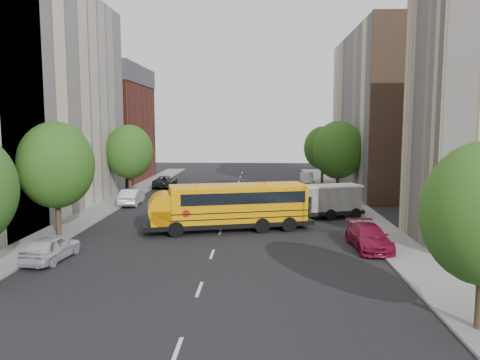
# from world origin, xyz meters

# --- Properties ---
(ground) EXTENTS (120.00, 120.00, 0.00)m
(ground) POSITION_xyz_m (0.00, 0.00, 0.00)
(ground) COLOR black
(ground) RESTS_ON ground
(sidewalk_left) EXTENTS (3.00, 80.00, 0.12)m
(sidewalk_left) POSITION_xyz_m (-11.50, 5.00, 0.06)
(sidewalk_left) COLOR slate
(sidewalk_left) RESTS_ON ground
(sidewalk_right) EXTENTS (3.00, 80.00, 0.12)m
(sidewalk_right) POSITION_xyz_m (11.50, 5.00, 0.06)
(sidewalk_right) COLOR slate
(sidewalk_right) RESTS_ON ground
(lane_markings) EXTENTS (0.15, 64.00, 0.01)m
(lane_markings) POSITION_xyz_m (0.00, 10.00, 0.01)
(lane_markings) COLOR silver
(lane_markings) RESTS_ON ground
(building_left_cream) EXTENTS (10.00, 26.00, 20.00)m
(building_left_cream) POSITION_xyz_m (-18.00, 6.00, 10.00)
(building_left_cream) COLOR beige
(building_left_cream) RESTS_ON ground
(building_left_redbrick) EXTENTS (10.00, 15.00, 13.00)m
(building_left_redbrick) POSITION_xyz_m (-18.00, 28.00, 6.50)
(building_left_redbrick) COLOR maroon
(building_left_redbrick) RESTS_ON ground
(building_right_far) EXTENTS (10.00, 22.00, 18.00)m
(building_right_far) POSITION_xyz_m (18.00, 20.00, 9.00)
(building_right_far) COLOR beige
(building_right_far) RESTS_ON ground
(building_right_sidewall) EXTENTS (10.10, 0.30, 18.00)m
(building_right_sidewall) POSITION_xyz_m (18.00, 9.00, 9.00)
(building_right_sidewall) COLOR brown
(building_right_sidewall) RESTS_ON ground
(street_tree_1) EXTENTS (5.12, 5.12, 7.90)m
(street_tree_1) POSITION_xyz_m (-11.00, -4.00, 4.95)
(street_tree_1) COLOR #38281C
(street_tree_1) RESTS_ON ground
(street_tree_2) EXTENTS (4.99, 4.99, 7.71)m
(street_tree_2) POSITION_xyz_m (-11.00, 14.00, 4.83)
(street_tree_2) COLOR #38281C
(street_tree_2) RESTS_ON ground
(street_tree_4) EXTENTS (5.25, 5.25, 8.10)m
(street_tree_4) POSITION_xyz_m (11.00, 14.00, 5.08)
(street_tree_4) COLOR #38281C
(street_tree_4) RESTS_ON ground
(street_tree_5) EXTENTS (4.86, 4.86, 7.51)m
(street_tree_5) POSITION_xyz_m (11.00, 26.00, 4.70)
(street_tree_5) COLOR #38281C
(street_tree_5) RESTS_ON ground
(school_bus) EXTENTS (12.51, 5.67, 3.45)m
(school_bus) POSITION_xyz_m (0.46, -1.71, 1.92)
(school_bus) COLOR black
(school_bus) RESTS_ON ground
(safari_truck) EXTENTS (6.75, 3.92, 2.73)m
(safari_truck) POSITION_xyz_m (8.17, 3.28, 1.45)
(safari_truck) COLOR black
(safari_truck) RESTS_ON ground
(parked_car_0) EXTENTS (2.16, 4.50, 1.48)m
(parked_car_0) POSITION_xyz_m (-8.97, -9.71, 0.74)
(parked_car_0) COLOR silver
(parked_car_0) RESTS_ON ground
(parked_car_1) EXTENTS (1.86, 4.77, 1.55)m
(parked_car_1) POSITION_xyz_m (-9.51, 9.05, 0.77)
(parked_car_1) COLOR silver
(parked_car_1) RESTS_ON ground
(parked_car_2) EXTENTS (2.43, 5.23, 1.45)m
(parked_car_2) POSITION_xyz_m (-8.80, 21.70, 0.72)
(parked_car_2) COLOR black
(parked_car_2) RESTS_ON ground
(parked_car_3) EXTENTS (2.34, 5.22, 1.49)m
(parked_car_3) POSITION_xyz_m (9.60, -6.36, 0.74)
(parked_car_3) COLOR maroon
(parked_car_3) RESTS_ON ground
(parked_car_4) EXTENTS (2.12, 4.43, 1.46)m
(parked_car_4) POSITION_xyz_m (9.60, 14.89, 0.73)
(parked_car_4) COLOR #2C314E
(parked_car_4) RESTS_ON ground
(parked_car_5) EXTENTS (1.96, 4.88, 1.58)m
(parked_car_5) POSITION_xyz_m (8.89, 24.94, 0.79)
(parked_car_5) COLOR gray
(parked_car_5) RESTS_ON ground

